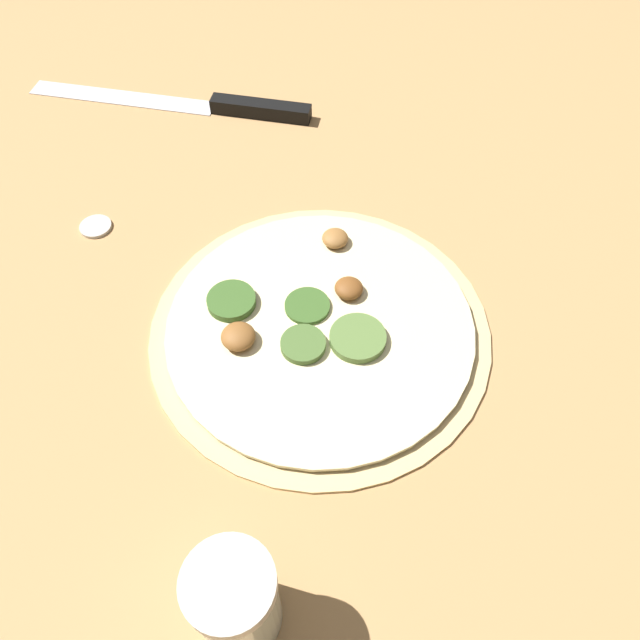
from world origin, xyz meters
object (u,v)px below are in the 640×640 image
at_px(pizza, 318,326).
at_px(spice_jar, 236,601).
at_px(loose_cap, 95,225).
at_px(knife, 221,106).

bearing_deg(pizza, spice_jar, 46.74).
xyz_separation_m(pizza, loose_cap, (0.13, -0.23, -0.00)).
relative_size(pizza, loose_cap, 9.49).
distance_m(pizza, spice_jar, 0.25).
height_order(pizza, loose_cap, pizza).
xyz_separation_m(pizza, knife, (-0.07, -0.35, 0.00)).
height_order(knife, spice_jar, spice_jar).
height_order(pizza, knife, pizza).
bearing_deg(spice_jar, knife, -114.49).
bearing_deg(loose_cap, spice_jar, 84.51).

